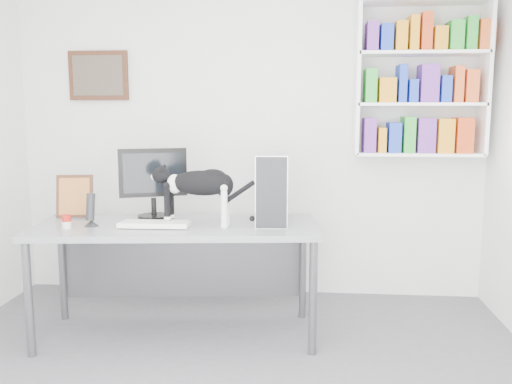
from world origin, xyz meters
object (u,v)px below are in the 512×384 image
Objects in this scene: bookshelf at (420,79)px; speaker at (91,209)px; leaning_print at (75,195)px; pc_tower at (272,188)px; desk at (178,280)px; soup_can at (67,222)px; keyboard at (155,224)px; monitor at (153,183)px; cat at (199,197)px.

bookshelf reaches higher than speaker.
speaker is at bearing -61.72° from leaning_print.
pc_tower is 2.06× the size of speaker.
desk is at bearing 24.97° from speaker.
pc_tower is 5.39× the size of soup_can.
keyboard is at bearing 9.19° from soup_can.
bookshelf is at bearing 35.67° from speaker.
monitor is 0.41m from keyboard.
leaning_print is at bearing 172.28° from cat.
desk is at bearing -154.20° from bookshelf.
desk is (-1.80, -0.87, -1.44)m from bookshelf.
monitor is at bearing 130.31° from desk.
monitor is at bearing 39.79° from soup_can.
pc_tower is 1.50× the size of leaning_print.
keyboard is (-1.93, -0.98, -1.02)m from bookshelf.
cat is (0.74, 0.07, 0.08)m from speaker.
monitor is at bearing 56.13° from speaker.
bookshelf reaches higher than pc_tower.
soup_can is at bearing -168.39° from pc_tower.
bookshelf is 2.37× the size of monitor.
speaker is at bearing -170.33° from pc_tower.
speaker is at bearing -168.67° from cat.
cat is (0.98, -0.23, 0.04)m from leaning_print.
keyboard is 2.01× the size of speaker.
bookshelf is 2.26m from monitor.
monitor is 0.67m from soup_can.
leaning_print is at bearing 155.76° from keyboard.
cat reaches higher than desk.
keyboard is (-0.12, -0.11, 0.43)m from desk.
pc_tower is 1.42m from soup_can.
pc_tower reaches higher than keyboard.
leaning_print is (-0.24, 0.31, 0.04)m from speaker.
keyboard is 0.85m from pc_tower.
monitor is 0.47m from cat.
desk is 0.73m from monitor.
pc_tower is at bearing -11.78° from leaning_print.
soup_can is at bearing -170.26° from desk.
keyboard is at bearing -163.35° from cat.
leaning_print is (-0.59, -0.02, -0.10)m from monitor.
soup_can is (-0.14, -0.08, -0.07)m from speaker.
soup_can is (-2.51, -1.07, -0.99)m from bookshelf.
bookshelf is 2.39m from keyboard.
bookshelf is 0.63× the size of desk.
cat is (-0.49, -0.19, -0.04)m from pc_tower.
bookshelf is 2.54× the size of pc_tower.
cat is (0.17, -0.05, 0.61)m from desk.
monitor is at bearing -8.11° from leaning_print.
monitor is 1.07× the size of pc_tower.
pc_tower is 0.52m from cat.
cat is at bearing -54.33° from monitor.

